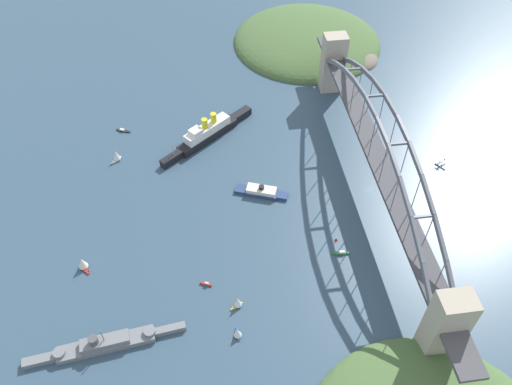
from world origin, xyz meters
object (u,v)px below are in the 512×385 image
small_boat_3 (238,333)px  small_boat_6 (206,284)px  small_boat_2 (123,130)px  channel_marker_buoy (336,239)px  ocean_liner (208,133)px  seaplane_taxiing_near_bridge (442,162)px  small_boat_4 (238,302)px  small_boat_1 (116,155)px  harbor_ferry_steamer (261,191)px  small_boat_0 (82,263)px  small_boat_5 (341,253)px  harbor_arch_bridge (377,159)px  naval_cruiser (104,344)px

small_boat_3 → small_boat_6: size_ratio=1.12×
small_boat_2 → channel_marker_buoy: (-127.22, -139.01, 0.42)m
ocean_liner → seaplane_taxiing_near_bridge: ocean_liner is taller
small_boat_4 → channel_marker_buoy: 77.63m
small_boat_4 → small_boat_6: 23.94m
small_boat_1 → small_boat_3: bearing=-154.5°
ocean_liner → small_boat_2: ocean_liner is taller
ocean_liner → small_boat_6: ocean_liner is taller
seaplane_taxiing_near_bridge → small_boat_3: small_boat_3 is taller
harbor_ferry_steamer → small_boat_0: (-46.43, 115.51, 2.39)m
seaplane_taxiing_near_bridge → small_boat_3: 198.97m
seaplane_taxiing_near_bridge → small_boat_1: size_ratio=0.86×
small_boat_1 → small_boat_5: (-105.32, -142.14, -3.78)m
harbor_arch_bridge → small_boat_1: size_ratio=29.94×
small_boat_1 → small_boat_3: size_ratio=1.26×
small_boat_3 → harbor_ferry_steamer: bearing=-14.9°
naval_cruiser → seaplane_taxiing_near_bridge: (111.67, -233.88, -0.88)m
seaplane_taxiing_near_bridge → small_boat_4: 186.92m
small_boat_1 → small_boat_2: bearing=-4.9°
small_boat_2 → naval_cruiser: bearing=179.3°
harbor_ferry_steamer → small_boat_4: small_boat_4 is taller
seaplane_taxiing_near_bridge → small_boat_6: size_ratio=1.23×
harbor_ferry_steamer → naval_cruiser: bearing=135.3°
small_boat_5 → small_boat_6: bearing=97.8°
harbor_arch_bridge → ocean_liner: harbor_arch_bridge is taller
harbor_ferry_steamer → small_boat_5: (-57.40, -42.06, -1.43)m
naval_cruiser → channel_marker_buoy: (53.73, -141.11, -1.82)m
small_boat_0 → small_boat_3: small_boat_0 is taller
harbor_arch_bridge → small_boat_4: 131.07m
harbor_ferry_steamer → small_boat_3: (-104.09, 27.65, 1.29)m
ocean_liner → small_boat_3: bearing=-178.6°
small_boat_4 → small_boat_6: small_boat_4 is taller
ocean_liner → small_boat_3: ocean_liner is taller
small_boat_1 → small_boat_4: size_ratio=1.10×
naval_cruiser → small_boat_5: (43.06, -141.43, -2.06)m
harbor_ferry_steamer → small_boat_0: 124.52m
small_boat_0 → small_boat_2: 128.28m
small_boat_0 → small_boat_2: small_boat_0 is taller
seaplane_taxiing_near_bridge → small_boat_0: bearing=103.0°
ocean_liner → small_boat_0: ocean_liner is taller
small_boat_4 → small_boat_5: 73.22m
small_boat_2 → harbor_ferry_steamer: bearing=-129.6°
small_boat_0 → small_boat_5: size_ratio=0.89×
naval_cruiser → small_boat_6: (31.55, -56.83, -1.98)m
small_boat_2 → harbor_arch_bridge: bearing=-116.5°
harbor_arch_bridge → harbor_ferry_steamer: size_ratio=8.13×
small_boat_4 → small_boat_5: (28.00, -67.56, -3.42)m
small_boat_1 → small_boat_6: small_boat_1 is taller
ocean_liner → channel_marker_buoy: 132.25m
small_boat_4 → harbor_ferry_steamer: bearing=-16.6°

